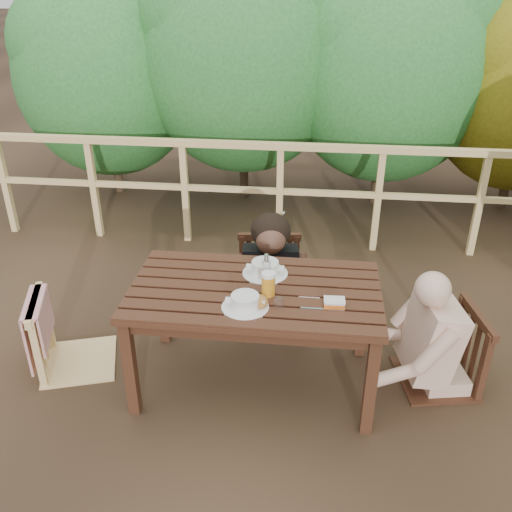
# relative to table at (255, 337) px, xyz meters

# --- Properties ---
(ground) EXTENTS (60.00, 60.00, 0.00)m
(ground) POSITION_rel_table_xyz_m (0.00, 0.00, -0.35)
(ground) COLOR #46311F
(ground) RESTS_ON ground
(table) EXTENTS (1.50, 0.85, 0.70)m
(table) POSITION_rel_table_xyz_m (0.00, 0.00, 0.00)
(table) COLOR #371D11
(table) RESTS_ON ground
(chair_left) EXTENTS (0.62, 0.62, 0.99)m
(chair_left) POSITION_rel_table_xyz_m (-1.22, 0.04, 0.15)
(chair_left) COLOR #DEB874
(chair_left) RESTS_ON ground
(chair_far) EXTENTS (0.55, 0.55, 1.01)m
(chair_far) POSITION_rel_table_xyz_m (0.01, 0.90, 0.16)
(chair_far) COLOR #371D11
(chair_far) RESTS_ON ground
(chair_right) EXTENTS (0.56, 0.56, 0.97)m
(chair_right) POSITION_rel_table_xyz_m (1.17, 0.14, 0.14)
(chair_right) COLOR #371D11
(chair_right) RESTS_ON ground
(woman) EXTENTS (0.60, 0.70, 1.31)m
(woman) POSITION_rel_table_xyz_m (0.01, 0.92, 0.31)
(woman) COLOR black
(woman) RESTS_ON ground
(diner_right) EXTENTS (0.75, 0.65, 1.34)m
(diner_right) POSITION_rel_table_xyz_m (1.20, 0.14, 0.32)
(diner_right) COLOR beige
(diner_right) RESTS_ON ground
(railing) EXTENTS (5.60, 0.10, 1.01)m
(railing) POSITION_rel_table_xyz_m (0.00, 2.00, 0.16)
(railing) COLOR #DEB874
(railing) RESTS_ON ground
(hedge_row) EXTENTS (6.60, 1.60, 3.80)m
(hedge_row) POSITION_rel_table_xyz_m (0.40, 3.20, 1.55)
(hedge_row) COLOR #29672B
(hedge_row) RESTS_ON ground
(soup_near) EXTENTS (0.27, 0.27, 0.09)m
(soup_near) POSITION_rel_table_xyz_m (-0.03, -0.21, 0.39)
(soup_near) COLOR white
(soup_near) RESTS_ON table
(soup_far) EXTENTS (0.29, 0.29, 0.10)m
(soup_far) POSITION_rel_table_xyz_m (0.04, 0.18, 0.40)
(soup_far) COLOR white
(soup_far) RESTS_ON table
(bread_roll) EXTENTS (0.14, 0.11, 0.08)m
(bread_roll) POSITION_rel_table_xyz_m (0.03, -0.19, 0.39)
(bread_roll) COLOR #AF702D
(bread_roll) RESTS_ON table
(beer_glass) EXTENTS (0.08, 0.08, 0.16)m
(beer_glass) POSITION_rel_table_xyz_m (0.09, -0.07, 0.43)
(beer_glass) COLOR orange
(beer_glass) RESTS_ON table
(bottle) EXTENTS (0.05, 0.05, 0.22)m
(bottle) POSITION_rel_table_xyz_m (0.06, 0.04, 0.46)
(bottle) COLOR white
(bottle) RESTS_ON table
(tumbler) EXTENTS (0.06, 0.06, 0.07)m
(tumbler) POSITION_rel_table_xyz_m (0.16, -0.19, 0.38)
(tumbler) COLOR white
(tumbler) RESTS_ON table
(butter_tub) EXTENTS (0.12, 0.09, 0.05)m
(butter_tub) POSITION_rel_table_xyz_m (0.47, -0.14, 0.37)
(butter_tub) COLOR white
(butter_tub) RESTS_ON table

